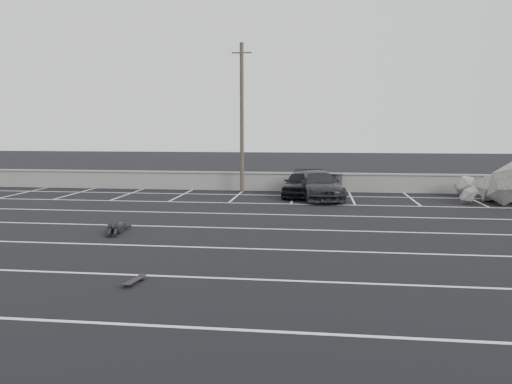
# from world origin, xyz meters

# --- Properties ---
(ground) EXTENTS (120.00, 120.00, 0.00)m
(ground) POSITION_xyz_m (0.00, 0.00, 0.00)
(ground) COLOR black
(ground) RESTS_ON ground
(seawall) EXTENTS (50.00, 0.45, 1.06)m
(seawall) POSITION_xyz_m (0.00, 14.00, 0.55)
(seawall) COLOR gray
(seawall) RESTS_ON ground
(stall_lines) EXTENTS (36.00, 20.05, 0.01)m
(stall_lines) POSITION_xyz_m (-0.08, 4.41, 0.00)
(stall_lines) COLOR silver
(stall_lines) RESTS_ON ground
(car_left) EXTENTS (2.07, 4.19, 1.37)m
(car_left) POSITION_xyz_m (1.39, 11.75, 0.69)
(car_left) COLOR black
(car_left) RESTS_ON ground
(car_right) EXTENTS (2.95, 5.09, 1.39)m
(car_right) POSITION_xyz_m (2.27, 10.96, 0.69)
(car_right) COLOR black
(car_right) RESTS_ON ground
(utility_pole) EXTENTS (1.09, 0.22, 8.20)m
(utility_pole) POSITION_xyz_m (-1.98, 13.20, 4.15)
(utility_pole) COLOR #4C4238
(utility_pole) RESTS_ON ground
(trash_bin) EXTENTS (0.74, 0.74, 1.06)m
(trash_bin) POSITION_xyz_m (3.28, 13.60, 0.54)
(trash_bin) COLOR #262628
(trash_bin) RESTS_ON ground
(person) EXTENTS (1.63, 2.45, 0.43)m
(person) POSITION_xyz_m (-4.68, 2.02, 0.21)
(person) COLOR black
(person) RESTS_ON ground
(skateboard) EXTENTS (0.31, 0.73, 0.09)m
(skateboard) POSITION_xyz_m (-1.96, -3.65, 0.07)
(skateboard) COLOR black
(skateboard) RESTS_ON ground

